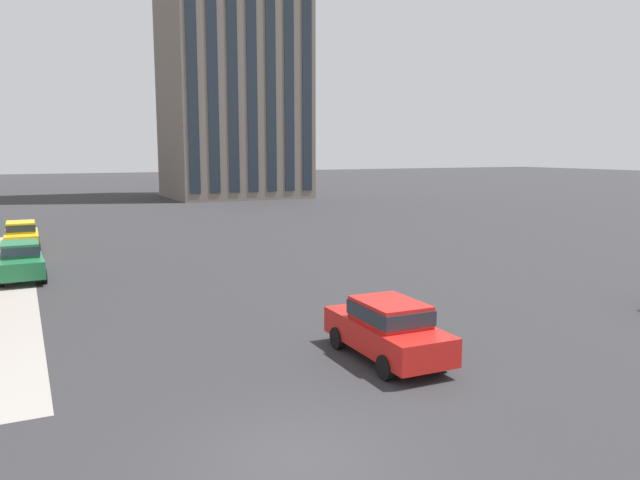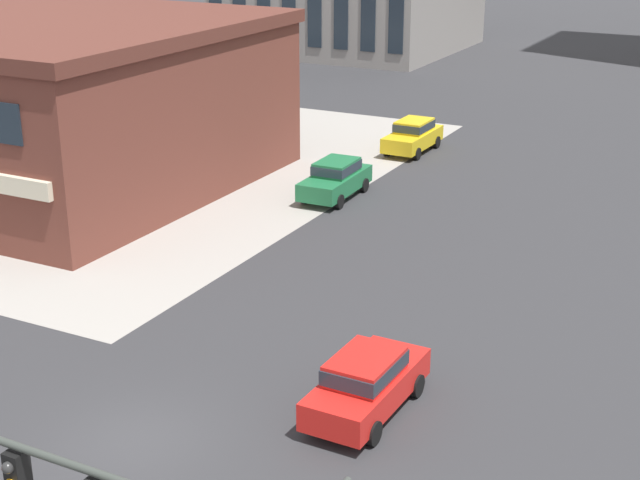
# 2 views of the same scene
# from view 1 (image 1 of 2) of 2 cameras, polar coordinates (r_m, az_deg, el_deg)

# --- Properties ---
(ground_plane) EXTENTS (320.00, 320.00, 0.00)m
(ground_plane) POSITION_cam_1_polar(r_m,az_deg,el_deg) (12.37, -2.35, -19.42)
(ground_plane) COLOR #2D2D30
(car_main_northbound_near) EXTENTS (1.96, 4.44, 1.68)m
(car_main_northbound_near) POSITION_cam_1_polar(r_m,az_deg,el_deg) (17.27, 6.27, -8.02)
(car_main_northbound_near) COLOR red
(car_main_northbound_near) RESTS_ON ground
(car_main_northbound_far) EXTENTS (1.98, 4.45, 1.68)m
(car_main_northbound_far) POSITION_cam_1_polar(r_m,az_deg,el_deg) (30.74, -25.93, -1.62)
(car_main_northbound_far) COLOR #1E6B3D
(car_main_northbound_far) RESTS_ON ground
(car_cross_westbound) EXTENTS (1.92, 4.42, 1.68)m
(car_cross_westbound) POSITION_cam_1_polar(r_m,az_deg,el_deg) (39.63, -25.89, 0.43)
(car_cross_westbound) COLOR gold
(car_cross_westbound) RESTS_ON ground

